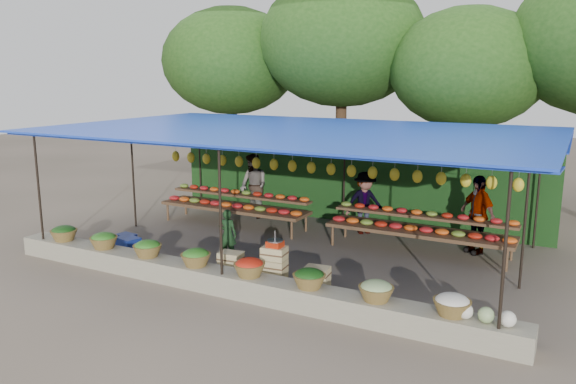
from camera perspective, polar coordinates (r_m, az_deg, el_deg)
The scene contains 16 objects.
ground at distance 12.92m, azimuth 0.68°, elevation -6.12°, with size 60.00×60.00×0.00m, color brown.
stone_curb at distance 10.62m, azimuth -6.23°, elevation -9.07°, with size 10.60×0.55×0.40m, color gray.
stall_canopy at distance 12.42m, azimuth 0.85°, elevation 5.80°, with size 10.80×6.60×2.82m.
produce_baskets at distance 10.55m, azimuth -6.73°, elevation -7.12°, with size 8.98×0.58×0.34m.
netting_backdrop at distance 15.41m, azimuth 6.08°, elevation 1.53°, with size 10.60×0.06×2.50m, color #204819.
tree_row at distance 17.79m, azimuth 11.54°, elevation 13.90°, with size 16.51×5.50×7.12m.
fruit_table_left at distance 15.11m, azimuth -5.37°, elevation -1.15°, with size 4.21×0.95×0.93m.
fruit_table_right at distance 13.11m, azimuth 13.26°, elevation -3.41°, with size 4.21×0.95×0.93m.
crate_counter at distance 10.88m, azimuth -1.53°, elevation -7.88°, with size 2.38×0.38×0.77m.
weighing_scale at distance 10.69m, azimuth -1.33°, elevation -5.21°, with size 0.30×0.30×0.32m.
vendor_seated at distance 12.35m, azimuth -6.15°, elevation -4.31°, with size 0.41×0.27×1.13m, color #173418.
customer_left at distance 15.83m, azimuth -3.52°, elevation 0.60°, with size 0.88×0.69×1.82m, color slate.
customer_mid at distance 14.36m, azimuth 7.78°, elevation -1.10°, with size 1.03×0.59×1.59m, color slate.
customer_right at distance 13.34m, azimuth 18.67°, elevation -2.18°, with size 1.05×0.44×1.79m, color slate.
blue_crate_front at distance 13.50m, azimuth -15.90°, elevation -5.09°, with size 0.52×0.38×0.31m, color navy.
blue_crate_back at distance 13.97m, azimuth -16.08°, elevation -4.65°, with size 0.44×0.31×0.26m, color navy.
Camera 1 is at (5.64, -10.93, 3.96)m, focal length 35.00 mm.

